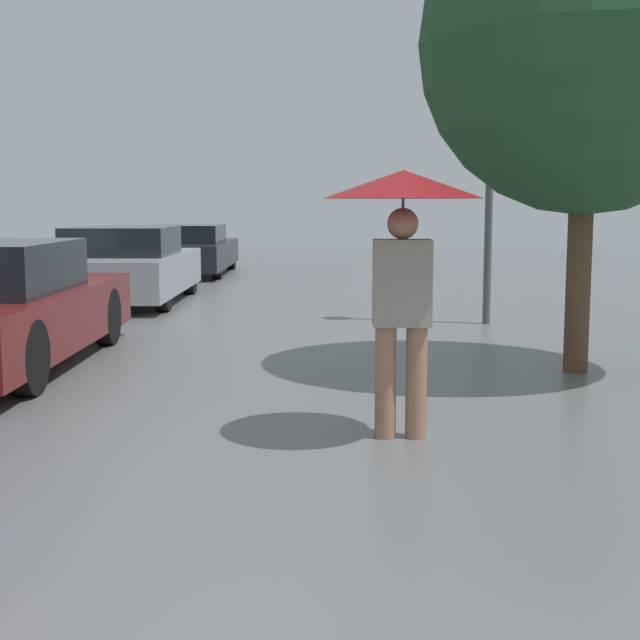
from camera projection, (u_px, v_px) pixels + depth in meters
pedestrian at (403, 224)px, 5.82m from camera, size 1.05×1.05×1.78m
parked_car_third at (126, 267)px, 14.12m from camera, size 1.81×4.10×1.20m
parked_car_farthest at (187, 250)px, 19.82m from camera, size 1.83×4.46×1.10m
tree at (587, 46)px, 7.98m from camera, size 3.04×3.04×4.50m
street_lamp at (493, 55)px, 11.23m from camera, size 0.40×0.40×4.53m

